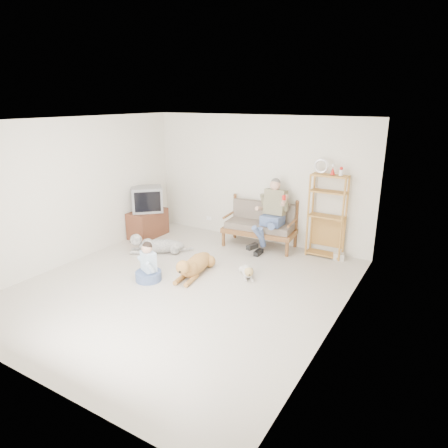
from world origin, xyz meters
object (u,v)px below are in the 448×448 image
Objects in this scene: loveseat at (261,224)px; tv_stand at (148,223)px; etagere at (327,215)px; golden_retriever at (194,265)px.

loveseat is 1.73× the size of tv_stand.
tv_stand is (-3.83, -0.87, -0.54)m from etagere.
etagere is at bearing 41.19° from golden_retriever.
loveseat is at bearing 17.13° from tv_stand.
loveseat is 1.40m from etagere.
etagere reaches higher than tv_stand.
tv_stand is at bearing -167.24° from etagere.
tv_stand reaches higher than golden_retriever.
tv_stand is (-2.48, -0.76, -0.19)m from loveseat.
loveseat reaches higher than golden_retriever.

